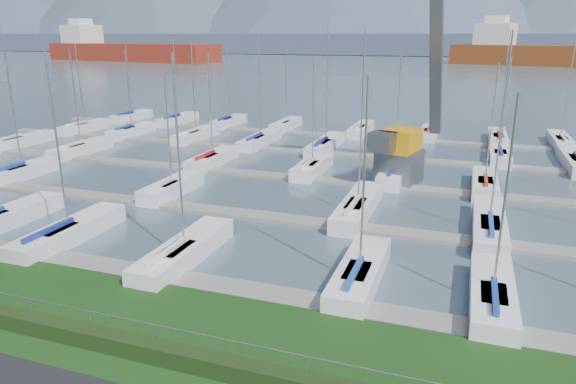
% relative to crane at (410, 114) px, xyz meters
% --- Properties ---
extents(water, '(800.00, 540.00, 0.20)m').
position_rel_crane_xyz_m(water, '(-4.69, 231.16, -5.73)').
color(water, '#465B67').
extents(hedge, '(80.00, 0.70, 0.70)m').
position_rel_crane_xyz_m(hedge, '(-4.69, -29.24, -4.98)').
color(hedge, black).
rests_on(hedge, grass).
extents(fence, '(80.00, 0.04, 0.04)m').
position_rel_crane_xyz_m(fence, '(-4.69, -28.84, -4.13)').
color(fence, gray).
rests_on(fence, grass).
extents(foothill, '(900.00, 80.00, 12.00)m').
position_rel_crane_xyz_m(foothill, '(-4.69, 301.16, 0.67)').
color(foothill, '#434D63').
rests_on(foothill, water).
extents(docks, '(90.00, 41.60, 0.25)m').
position_rel_crane_xyz_m(docks, '(-4.69, -2.84, -5.55)').
color(docks, slate).
rests_on(docks, water).
extents(crane, '(5.10, 13.44, 22.35)m').
position_rel_crane_xyz_m(crane, '(0.00, 0.00, 0.00)').
color(crane, '#595C61').
rests_on(crane, water).
extents(cargo_ship_west, '(92.84, 33.23, 21.50)m').
position_rel_crane_xyz_m(cargo_ship_west, '(-150.72, 166.99, -1.70)').
color(cargo_ship_west, maroon).
rests_on(cargo_ship_west, water).
extents(sailboat_fleet, '(74.61, 49.90, 13.60)m').
position_rel_crane_xyz_m(sailboat_fleet, '(-6.27, 0.12, 0.05)').
color(sailboat_fleet, silver).
rests_on(sailboat_fleet, water).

